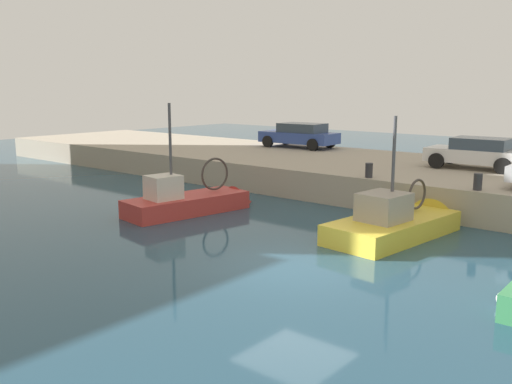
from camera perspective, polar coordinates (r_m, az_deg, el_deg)
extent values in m
plane|color=navy|center=(14.60, 4.09, -7.57)|extent=(80.00, 80.00, 0.00)
cube|color=#ADA08C|center=(24.48, 20.10, 0.71)|extent=(9.00, 56.00, 1.20)
cube|color=gold|center=(17.80, 13.64, -4.49)|extent=(4.94, 2.50, 1.25)
cone|color=gold|center=(20.09, 17.86, -2.98)|extent=(1.09, 1.88, 1.79)
cube|color=#B2A893|center=(17.66, 13.72, -2.73)|extent=(4.73, 2.33, 0.08)
cube|color=gray|center=(17.12, 12.82, -1.51)|extent=(1.50, 1.36, 0.85)
cylinder|color=#4C4C51|center=(17.27, 13.73, 2.29)|extent=(0.10, 0.10, 3.15)
torus|color=#3F3833|center=(18.66, 16.01, -0.22)|extent=(1.00, 0.19, 1.00)
sphere|color=white|center=(17.23, 8.02, -4.14)|extent=(0.32, 0.32, 0.32)
cube|color=#BC3833|center=(20.74, -7.01, -2.12)|extent=(4.81, 2.35, 1.29)
cone|color=#BC3833|center=(22.28, -1.34, -1.14)|extent=(1.12, 1.59, 1.47)
cube|color=#B2A893|center=(20.62, -7.05, -0.54)|extent=(4.61, 2.19, 0.08)
cube|color=beige|center=(20.03, -9.36, 0.44)|extent=(1.24, 1.13, 0.87)
cylinder|color=#4C4C51|center=(20.02, -8.66, 4.02)|extent=(0.10, 0.10, 3.41)
torus|color=#3F3833|center=(21.22, -4.20, 1.84)|extent=(1.24, 0.28, 1.24)
sphere|color=white|center=(20.74, -11.58, -1.70)|extent=(0.32, 0.32, 0.32)
sphere|color=white|center=(13.08, 23.83, -9.89)|extent=(0.32, 0.32, 0.32)
cube|color=silver|center=(24.96, 21.34, 3.47)|extent=(1.92, 3.90, 0.55)
cube|color=#384756|center=(24.86, 21.85, 4.58)|extent=(1.64, 2.21, 0.46)
cylinder|color=black|center=(24.55, 17.81, 3.05)|extent=(0.25, 0.65, 0.64)
cylinder|color=black|center=(26.20, 19.12, 3.42)|extent=(0.25, 0.65, 0.64)
cylinder|color=black|center=(23.81, 23.71, 2.43)|extent=(0.25, 0.65, 0.64)
cube|color=#334C9E|center=(31.44, 4.35, 5.54)|extent=(2.01, 4.39, 0.59)
cube|color=#384756|center=(31.28, 4.70, 6.51)|extent=(1.70, 2.49, 0.49)
cylinder|color=black|center=(31.54, 1.21, 5.14)|extent=(0.25, 0.65, 0.64)
cylinder|color=black|center=(33.01, 3.05, 5.38)|extent=(0.25, 0.65, 0.64)
cylinder|color=black|center=(29.93, 5.77, 4.79)|extent=(0.25, 0.65, 0.64)
cylinder|color=black|center=(31.48, 7.49, 5.04)|extent=(0.25, 0.65, 0.64)
cylinder|color=#2D2D33|center=(19.83, 21.55, 0.96)|extent=(0.28, 0.28, 0.55)
cylinder|color=#2D2D33|center=(21.40, 11.37, 2.17)|extent=(0.28, 0.28, 0.55)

